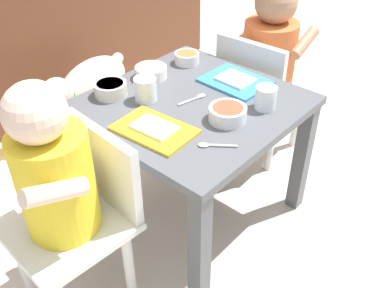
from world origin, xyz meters
TOP-DOWN VIEW (x-y plane):
  - ground_plane at (0.00, 0.00)m, footprint 7.00×7.00m
  - kitchen_cabinet_back at (0.00, 1.03)m, footprint 2.08×0.38m
  - dining_table at (0.00, 0.00)m, footprint 0.57×0.56m
  - seated_child_left at (-0.45, 0.01)m, footprint 0.30×0.30m
  - seated_child_right at (0.45, 0.03)m, footprint 0.29×0.29m
  - dog at (0.08, 0.62)m, footprint 0.45×0.25m
  - food_tray_left at (-0.18, -0.02)m, footprint 0.15×0.22m
  - food_tray_right at (0.18, -0.02)m, footprint 0.16×0.20m
  - water_cup_left at (-0.08, 0.11)m, footprint 0.06×0.06m
  - water_cup_right at (0.11, -0.18)m, footprint 0.06×0.06m
  - cereal_bowl_left_side at (-0.13, 0.20)m, footprint 0.10×0.10m
  - veggie_bowl_far at (-0.01, -0.14)m, footprint 0.10×0.10m
  - veggie_bowl_near at (0.03, 0.20)m, footprint 0.10×0.10m
  - cereal_bowl_right_side at (0.18, 0.18)m, footprint 0.08×0.08m
  - spoon_by_left_tray at (0.02, 0.00)m, footprint 0.10×0.04m
  - spoon_by_right_tray at (-0.13, -0.18)m, footprint 0.07×0.09m

SIDE VIEW (x-z plane):
  - ground_plane at x=0.00m, z-range 0.00..0.00m
  - dog at x=0.08m, z-range 0.06..0.39m
  - dining_table at x=0.00m, z-range 0.14..0.57m
  - seated_child_right at x=0.45m, z-range 0.08..0.75m
  - seated_child_left at x=-0.45m, z-range 0.08..0.75m
  - spoon_by_left_tray at x=0.02m, z-range 0.43..0.44m
  - spoon_by_right_tray at x=-0.13m, z-range 0.43..0.44m
  - food_tray_left at x=-0.18m, z-range 0.43..0.44m
  - food_tray_right at x=0.18m, z-range 0.43..0.44m
  - cereal_bowl_right_side at x=0.18m, z-range 0.43..0.47m
  - veggie_bowl_near at x=0.03m, z-range 0.43..0.47m
  - veggie_bowl_far at x=-0.01m, z-range 0.43..0.47m
  - cereal_bowl_left_side at x=-0.13m, z-range 0.43..0.47m
  - water_cup_right at x=0.11m, z-range 0.43..0.49m
  - water_cup_left at x=-0.08m, z-range 0.43..0.49m
  - kitchen_cabinet_back at x=0.00m, z-range 0.00..0.98m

